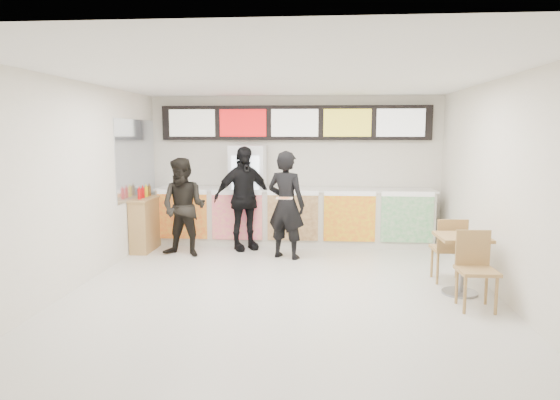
# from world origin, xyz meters

# --- Properties ---
(floor) EXTENTS (7.00, 7.00, 0.00)m
(floor) POSITION_xyz_m (0.00, 0.00, 0.00)
(floor) COLOR beige
(floor) RESTS_ON ground
(ceiling) EXTENTS (7.00, 7.00, 0.00)m
(ceiling) POSITION_xyz_m (0.00, 0.00, 3.00)
(ceiling) COLOR white
(ceiling) RESTS_ON wall_back
(wall_back) EXTENTS (6.00, 0.00, 6.00)m
(wall_back) POSITION_xyz_m (0.00, 3.50, 1.50)
(wall_back) COLOR silver
(wall_back) RESTS_ON floor
(wall_left) EXTENTS (0.00, 7.00, 7.00)m
(wall_left) POSITION_xyz_m (-3.00, 0.00, 1.50)
(wall_left) COLOR silver
(wall_left) RESTS_ON floor
(wall_right) EXTENTS (0.00, 7.00, 7.00)m
(wall_right) POSITION_xyz_m (3.00, 0.00, 1.50)
(wall_right) COLOR silver
(wall_right) RESTS_ON floor
(service_counter) EXTENTS (5.56, 0.77, 1.14)m
(service_counter) POSITION_xyz_m (0.00, 3.09, 0.57)
(service_counter) COLOR silver
(service_counter) RESTS_ON floor
(menu_board) EXTENTS (5.50, 0.14, 0.70)m
(menu_board) POSITION_xyz_m (0.00, 3.41, 2.45)
(menu_board) COLOR black
(menu_board) RESTS_ON wall_back
(drinks_fridge) EXTENTS (0.70, 0.67, 2.00)m
(drinks_fridge) POSITION_xyz_m (-0.93, 3.11, 1.00)
(drinks_fridge) COLOR white
(drinks_fridge) RESTS_ON floor
(mirror_panel) EXTENTS (0.01, 2.00, 1.50)m
(mirror_panel) POSITION_xyz_m (-2.99, 2.45, 1.75)
(mirror_panel) COLOR #B2B7BF
(mirror_panel) RESTS_ON wall_left
(customer_main) EXTENTS (0.83, 0.70, 1.94)m
(customer_main) POSITION_xyz_m (-0.08, 1.95, 0.97)
(customer_main) COLOR black
(customer_main) RESTS_ON floor
(customer_left) EXTENTS (0.99, 0.84, 1.80)m
(customer_left) POSITION_xyz_m (-1.95, 1.95, 0.90)
(customer_left) COLOR black
(customer_left) RESTS_ON floor
(customer_mid) EXTENTS (1.26, 1.02, 2.00)m
(customer_mid) POSITION_xyz_m (-0.95, 2.55, 1.00)
(customer_mid) COLOR black
(customer_mid) RESTS_ON floor
(pizza_slice) EXTENTS (0.36, 0.36, 0.02)m
(pizza_slice) POSITION_xyz_m (-0.08, 1.50, 1.16)
(pizza_slice) COLOR beige
(pizza_slice) RESTS_ON customer_main
(cafe_table) EXTENTS (0.70, 1.71, 0.99)m
(cafe_table) POSITION_xyz_m (2.50, 0.10, 0.58)
(cafe_table) COLOR #A67F4C
(cafe_table) RESTS_ON floor
(condiment_ledge) EXTENTS (0.37, 0.91, 1.22)m
(condiment_ledge) POSITION_xyz_m (-2.82, 2.32, 0.52)
(condiment_ledge) COLOR #A67F4C
(condiment_ledge) RESTS_ON floor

